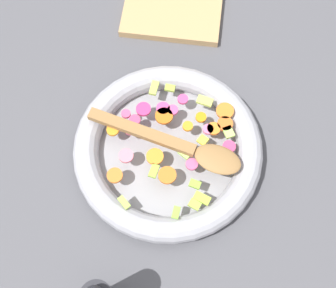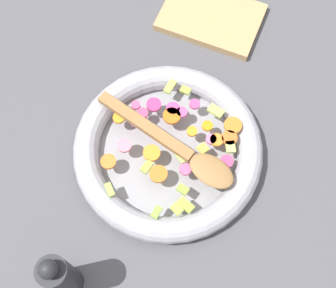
{
  "view_description": "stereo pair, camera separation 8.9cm",
  "coord_description": "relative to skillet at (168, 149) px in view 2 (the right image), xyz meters",
  "views": [
    {
      "loc": [
        -0.04,
        0.34,
        0.87
      ],
      "look_at": [
        0.0,
        0.0,
        0.05
      ],
      "focal_mm": 50.0,
      "sensor_mm": 36.0,
      "label": 1
    },
    {
      "loc": [
        -0.13,
        0.32,
        0.87
      ],
      "look_at": [
        0.0,
        0.0,
        0.05
      ],
      "focal_mm": 50.0,
      "sensor_mm": 36.0,
      "label": 2
    }
  ],
  "objects": [
    {
      "name": "skillet",
      "position": [
        0.0,
        0.0,
        0.0
      ],
      "size": [
        0.37,
        0.37,
        0.05
      ],
      "color": "gray",
      "rests_on": "ground_plane"
    },
    {
      "name": "ground_plane",
      "position": [
        0.0,
        0.0,
        -0.02
      ],
      "size": [
        4.0,
        4.0,
        0.0
      ],
      "primitive_type": "plane",
      "color": "#4C4C51"
    },
    {
      "name": "cutting_board",
      "position": [
        0.03,
        -0.34,
        -0.01
      ],
      "size": [
        0.22,
        0.15,
        0.02
      ],
      "color": "tan",
      "rests_on": "ground_plane"
    },
    {
      "name": "chopped_vegetables",
      "position": [
        -0.01,
        -0.01,
        0.03
      ],
      "size": [
        0.26,
        0.28,
        0.01
      ],
      "color": "orange",
      "rests_on": "skillet"
    },
    {
      "name": "pepper_mill",
      "position": [
        0.07,
        0.3,
        0.06
      ],
      "size": [
        0.05,
        0.05,
        0.18
      ],
      "color": "#232328",
      "rests_on": "ground_plane"
    },
    {
      "name": "wooden_spoon",
      "position": [
        -0.02,
        0.01,
        0.04
      ],
      "size": [
        0.31,
        0.11,
        0.01
      ],
      "color": "olive",
      "rests_on": "chopped_vegetables"
    }
  ]
}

